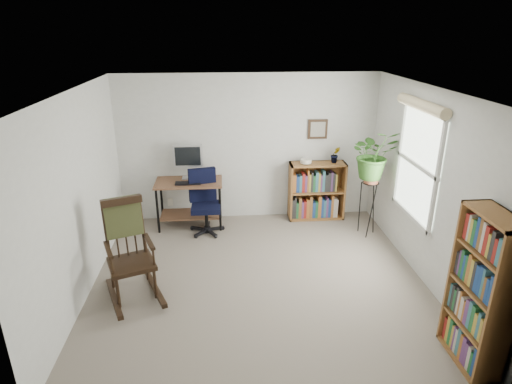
{
  "coord_description": "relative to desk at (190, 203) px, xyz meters",
  "views": [
    {
      "loc": [
        -0.41,
        -4.75,
        3.05
      ],
      "look_at": [
        0.0,
        0.4,
        1.05
      ],
      "focal_mm": 30.0,
      "sensor_mm": 36.0,
      "label": 1
    }
  ],
  "objects": [
    {
      "name": "floor",
      "position": [
        0.97,
        -1.7,
        -0.38
      ],
      "size": [
        4.2,
        4.0,
        0.0
      ],
      "primitive_type": "cube",
      "color": "gray",
      "rests_on": "ground"
    },
    {
      "name": "ceiling",
      "position": [
        0.97,
        -1.7,
        2.02
      ],
      "size": [
        4.2,
        4.0,
        0.0
      ],
      "primitive_type": "cube",
      "color": "silver",
      "rests_on": "ground"
    },
    {
      "name": "wall_back",
      "position": [
        0.97,
        0.3,
        0.82
      ],
      "size": [
        4.2,
        0.0,
        2.4
      ],
      "primitive_type": "cube",
      "color": "silver",
      "rests_on": "ground"
    },
    {
      "name": "wall_front",
      "position": [
        0.97,
        -3.7,
        0.82
      ],
      "size": [
        4.2,
        0.0,
        2.4
      ],
      "primitive_type": "cube",
      "color": "silver",
      "rests_on": "ground"
    },
    {
      "name": "wall_left",
      "position": [
        -1.13,
        -1.7,
        0.82
      ],
      "size": [
        0.0,
        4.0,
        2.4
      ],
      "primitive_type": "cube",
      "color": "silver",
      "rests_on": "ground"
    },
    {
      "name": "wall_right",
      "position": [
        3.07,
        -1.7,
        0.82
      ],
      "size": [
        0.0,
        4.0,
        2.4
      ],
      "primitive_type": "cube",
      "color": "silver",
      "rests_on": "ground"
    },
    {
      "name": "window",
      "position": [
        3.03,
        -1.4,
        1.02
      ],
      "size": [
        0.12,
        1.2,
        1.5
      ],
      "primitive_type": null,
      "color": "silver",
      "rests_on": "wall_right"
    },
    {
      "name": "desk",
      "position": [
        0.0,
        0.0,
        0.0
      ],
      "size": [
        1.06,
        0.58,
        0.76
      ],
      "primitive_type": null,
      "color": "brown",
      "rests_on": "floor"
    },
    {
      "name": "monitor",
      "position": [
        -0.0,
        0.14,
        0.66
      ],
      "size": [
        0.46,
        0.16,
        0.56
      ],
      "primitive_type": null,
      "color": "silver",
      "rests_on": "desk"
    },
    {
      "name": "keyboard",
      "position": [
        0.0,
        -0.12,
        0.39
      ],
      "size": [
        0.4,
        0.15,
        0.02
      ],
      "primitive_type": "cube",
      "color": "black",
      "rests_on": "desk"
    },
    {
      "name": "office_chair",
      "position": [
        0.27,
        -0.29,
        0.13
      ],
      "size": [
        0.68,
        0.68,
        1.02
      ],
      "primitive_type": null,
      "rotation": [
        0.0,
        0.0,
        0.25
      ],
      "color": "black",
      "rests_on": "floor"
    },
    {
      "name": "rocking_chair",
      "position": [
        -0.56,
        -1.96,
        0.23
      ],
      "size": [
        0.98,
        1.22,
        1.23
      ],
      "primitive_type": null,
      "rotation": [
        0.0,
        0.0,
        0.37
      ],
      "color": "black",
      "rests_on": "floor"
    },
    {
      "name": "low_bookshelf",
      "position": [
        2.1,
        0.12,
        0.11
      ],
      "size": [
        0.92,
        0.31,
        0.97
      ],
      "primitive_type": null,
      "color": "brown",
      "rests_on": "floor"
    },
    {
      "name": "tall_bookshelf",
      "position": [
        2.89,
        -3.3,
        0.4
      ],
      "size": [
        0.29,
        0.68,
        1.56
      ],
      "primitive_type": null,
      "color": "brown",
      "rests_on": "floor"
    },
    {
      "name": "plant_stand",
      "position": [
        2.77,
        -0.55,
        0.12
      ],
      "size": [
        0.29,
        0.29,
        1.0
      ],
      "primitive_type": null,
      "rotation": [
        0.0,
        0.0,
        0.05
      ],
      "color": "black",
      "rests_on": "floor"
    },
    {
      "name": "spider_plant",
      "position": [
        2.77,
        -0.55,
        1.28
      ],
      "size": [
        1.69,
        1.88,
        1.46
      ],
      "primitive_type": "imported",
      "color": "#2F5E21",
      "rests_on": "plant_stand"
    },
    {
      "name": "potted_plant_small",
      "position": [
        2.38,
        0.13,
        0.65
      ],
      "size": [
        0.13,
        0.24,
        0.11
      ],
      "primitive_type": "imported",
      "color": "#2F5E21",
      "rests_on": "low_bookshelf"
    },
    {
      "name": "framed_picture",
      "position": [
        2.1,
        0.27,
        1.12
      ],
      "size": [
        0.32,
        0.04,
        0.32
      ],
      "primitive_type": null,
      "color": "black",
      "rests_on": "wall_back"
    }
  ]
}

